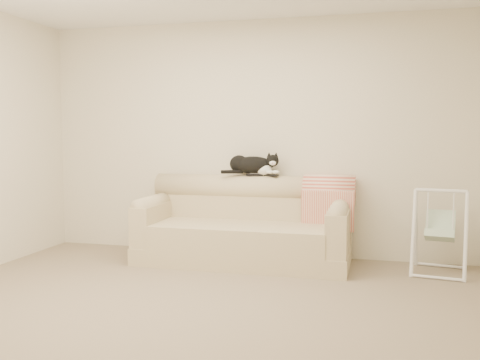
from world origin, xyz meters
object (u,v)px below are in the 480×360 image
(tuxedo_cat, at_px, (253,165))
(sofa, at_px, (245,228))
(baby_swing, at_px, (440,231))
(remote_a, at_px, (254,174))
(remote_b, at_px, (272,175))

(tuxedo_cat, bearing_deg, sofa, -96.53)
(baby_swing, bearing_deg, sofa, 179.75)
(remote_a, relative_size, remote_b, 1.08)
(remote_b, bearing_deg, remote_a, 177.64)
(remote_a, bearing_deg, sofa, -102.89)
(remote_a, height_order, tuxedo_cat, tuxedo_cat)
(sofa, distance_m, remote_b, 0.65)
(remote_b, height_order, tuxedo_cat, tuxedo_cat)
(remote_b, height_order, baby_swing, remote_b)
(sofa, xyz_separation_m, remote_a, (0.05, 0.23, 0.56))
(remote_a, distance_m, baby_swing, 1.98)
(sofa, xyz_separation_m, tuxedo_cat, (0.03, 0.24, 0.66))
(tuxedo_cat, height_order, baby_swing, tuxedo_cat)
(sofa, distance_m, baby_swing, 1.95)
(remote_b, bearing_deg, sofa, -138.10)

